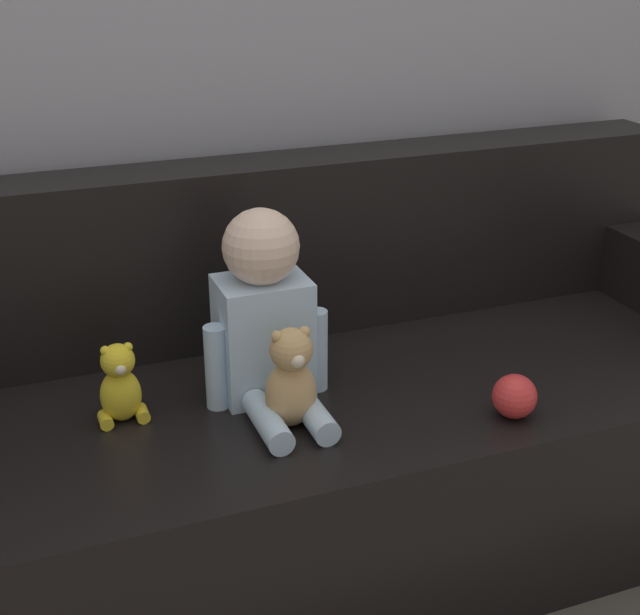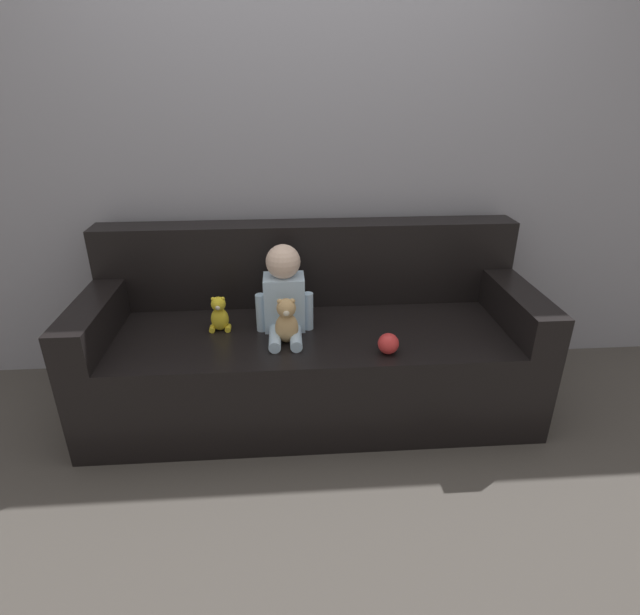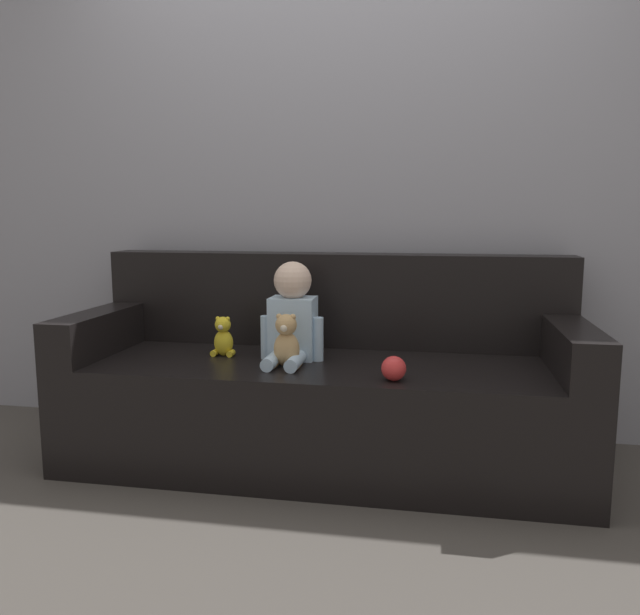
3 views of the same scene
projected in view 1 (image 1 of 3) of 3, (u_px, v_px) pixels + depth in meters
The scene contains 6 objects.
ground_plane at pixel (319, 546), 2.21m from camera, with size 12.00×12.00×0.00m, color #4C4742.
couch at pixel (311, 424), 2.13m from camera, with size 2.19×0.81×0.90m.
person_baby at pixel (265, 318), 1.89m from camera, with size 0.28×0.34×0.42m.
teddy_bear_brown at pixel (291, 381), 1.81m from camera, with size 0.13×0.10×0.22m.
plush_toy_side at pixel (120, 385), 1.84m from camera, with size 0.10×0.08×0.18m.
toy_ball at pixel (515, 396), 1.87m from camera, with size 0.09×0.09×0.09m.
Camera 1 is at (-0.64, -1.67, 1.43)m, focal length 50.00 mm.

